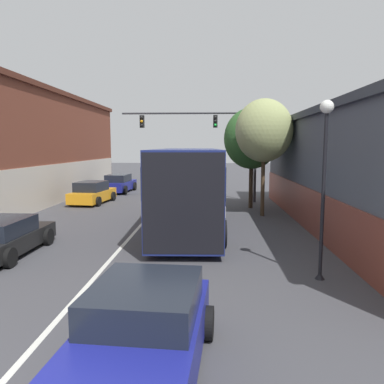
{
  "coord_description": "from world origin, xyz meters",
  "views": [
    {
      "loc": [
        3.2,
        -2.99,
        3.63
      ],
      "look_at": [
        2.48,
        11.91,
        1.81
      ],
      "focal_mm": 35.0,
      "sensor_mm": 36.0,
      "label": 1
    }
  ],
  "objects_px": {
    "bus": "(188,184)",
    "parked_car_left_mid": "(92,193)",
    "traffic_signal_gantry": "(214,134)",
    "hatchback_foreground": "(143,332)",
    "street_tree_far": "(264,131)",
    "parked_car_left_near": "(2,238)",
    "street_lamp": "(324,169)",
    "street_tree_near": "(252,139)",
    "parked_car_left_far": "(119,184)"
  },
  "relations": [
    {
      "from": "parked_car_left_near",
      "to": "street_tree_far",
      "type": "relative_size",
      "value": 0.7
    },
    {
      "from": "street_tree_far",
      "to": "street_tree_near",
      "type": "bearing_deg",
      "value": 97.62
    },
    {
      "from": "parked_car_left_near",
      "to": "street_tree_far",
      "type": "height_order",
      "value": "street_tree_far"
    },
    {
      "from": "bus",
      "to": "street_lamp",
      "type": "xyz_separation_m",
      "value": [
        4.0,
        -6.24,
        1.06
      ]
    },
    {
      "from": "parked_car_left_near",
      "to": "street_tree_near",
      "type": "bearing_deg",
      "value": -41.91
    },
    {
      "from": "bus",
      "to": "parked_car_left_far",
      "type": "relative_size",
      "value": 2.34
    },
    {
      "from": "street_tree_near",
      "to": "street_tree_far",
      "type": "relative_size",
      "value": 0.97
    },
    {
      "from": "parked_car_left_far",
      "to": "bus",
      "type": "bearing_deg",
      "value": -150.12
    },
    {
      "from": "parked_car_left_far",
      "to": "street_tree_near",
      "type": "distance_m",
      "value": 12.6
    },
    {
      "from": "traffic_signal_gantry",
      "to": "street_tree_far",
      "type": "xyz_separation_m",
      "value": [
        2.54,
        -4.86,
        -0.01
      ]
    },
    {
      "from": "bus",
      "to": "parked_car_left_near",
      "type": "height_order",
      "value": "bus"
    },
    {
      "from": "traffic_signal_gantry",
      "to": "street_lamp",
      "type": "xyz_separation_m",
      "value": [
        2.81,
        -14.38,
        -1.41
      ]
    },
    {
      "from": "parked_car_left_mid",
      "to": "street_lamp",
      "type": "relative_size",
      "value": 0.86
    },
    {
      "from": "street_lamp",
      "to": "street_tree_near",
      "type": "xyz_separation_m",
      "value": [
        -0.61,
        12.07,
        1.06
      ]
    },
    {
      "from": "parked_car_left_mid",
      "to": "street_tree_near",
      "type": "xyz_separation_m",
      "value": [
        9.98,
        -1.34,
        3.43
      ]
    },
    {
      "from": "parked_car_left_near",
      "to": "street_tree_near",
      "type": "relative_size",
      "value": 0.73
    },
    {
      "from": "traffic_signal_gantry",
      "to": "street_tree_far",
      "type": "distance_m",
      "value": 5.48
    },
    {
      "from": "bus",
      "to": "street_lamp",
      "type": "relative_size",
      "value": 2.1
    },
    {
      "from": "bus",
      "to": "parked_car_left_mid",
      "type": "bearing_deg",
      "value": 40.92
    },
    {
      "from": "parked_car_left_near",
      "to": "traffic_signal_gantry",
      "type": "relative_size",
      "value": 0.49
    },
    {
      "from": "parked_car_left_far",
      "to": "street_lamp",
      "type": "xyz_separation_m",
      "value": [
        10.31,
        -19.35,
        2.35
      ]
    },
    {
      "from": "parked_car_left_far",
      "to": "street_tree_far",
      "type": "height_order",
      "value": "street_tree_far"
    },
    {
      "from": "hatchback_foreground",
      "to": "street_tree_far",
      "type": "height_order",
      "value": "street_tree_far"
    },
    {
      "from": "hatchback_foreground",
      "to": "street_tree_near",
      "type": "xyz_separation_m",
      "value": [
        3.48,
        16.54,
        3.41
      ]
    },
    {
      "from": "bus",
      "to": "street_lamp",
      "type": "bearing_deg",
      "value": -148.97
    },
    {
      "from": "parked_car_left_mid",
      "to": "street_tree_far",
      "type": "relative_size",
      "value": 0.68
    },
    {
      "from": "parked_car_left_mid",
      "to": "traffic_signal_gantry",
      "type": "bearing_deg",
      "value": -76.39
    },
    {
      "from": "hatchback_foreground",
      "to": "traffic_signal_gantry",
      "type": "xyz_separation_m",
      "value": [
        1.29,
        18.85,
        3.77
      ]
    },
    {
      "from": "hatchback_foreground",
      "to": "street_tree_near",
      "type": "distance_m",
      "value": 17.24
    },
    {
      "from": "parked_car_left_near",
      "to": "street_lamp",
      "type": "height_order",
      "value": "street_lamp"
    },
    {
      "from": "street_tree_near",
      "to": "street_tree_far",
      "type": "distance_m",
      "value": 2.59
    },
    {
      "from": "traffic_signal_gantry",
      "to": "street_tree_near",
      "type": "xyz_separation_m",
      "value": [
        2.2,
        -2.32,
        -0.36
      ]
    },
    {
      "from": "parked_car_left_mid",
      "to": "parked_car_left_far",
      "type": "distance_m",
      "value": 5.96
    },
    {
      "from": "street_lamp",
      "to": "street_tree_far",
      "type": "bearing_deg",
      "value": 91.65
    },
    {
      "from": "hatchback_foreground",
      "to": "street_tree_near",
      "type": "bearing_deg",
      "value": -7.93
    },
    {
      "from": "hatchback_foreground",
      "to": "parked_car_left_near",
      "type": "relative_size",
      "value": 0.95
    },
    {
      "from": "parked_car_left_far",
      "to": "traffic_signal_gantry",
      "type": "relative_size",
      "value": 0.5
    },
    {
      "from": "traffic_signal_gantry",
      "to": "street_lamp",
      "type": "bearing_deg",
      "value": -78.94
    },
    {
      "from": "bus",
      "to": "street_tree_far",
      "type": "height_order",
      "value": "street_tree_far"
    },
    {
      "from": "street_tree_far",
      "to": "traffic_signal_gantry",
      "type": "bearing_deg",
      "value": 117.58
    },
    {
      "from": "hatchback_foreground",
      "to": "street_tree_far",
      "type": "xyz_separation_m",
      "value": [
        3.82,
        13.99,
        3.76
      ]
    },
    {
      "from": "hatchback_foreground",
      "to": "parked_car_left_mid",
      "type": "bearing_deg",
      "value": 23.94
    },
    {
      "from": "traffic_signal_gantry",
      "to": "street_tree_near",
      "type": "bearing_deg",
      "value": -46.5
    },
    {
      "from": "bus",
      "to": "parked_car_left_mid",
      "type": "xyz_separation_m",
      "value": [
        -6.59,
        7.17,
        -1.31
      ]
    },
    {
      "from": "hatchback_foreground",
      "to": "parked_car_left_near",
      "type": "distance_m",
      "value": 8.6
    },
    {
      "from": "parked_car_left_mid",
      "to": "parked_car_left_far",
      "type": "xyz_separation_m",
      "value": [
        0.28,
        5.95,
        0.02
      ]
    },
    {
      "from": "hatchback_foreground",
      "to": "street_tree_far",
      "type": "bearing_deg",
      "value": -11.31
    },
    {
      "from": "parked_car_left_near",
      "to": "street_lamp",
      "type": "distance_m",
      "value": 10.43
    },
    {
      "from": "hatchback_foreground",
      "to": "bus",
      "type": "bearing_deg",
      "value": 3.46
    },
    {
      "from": "hatchback_foreground",
      "to": "street_lamp",
      "type": "distance_m",
      "value": 6.5
    }
  ]
}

